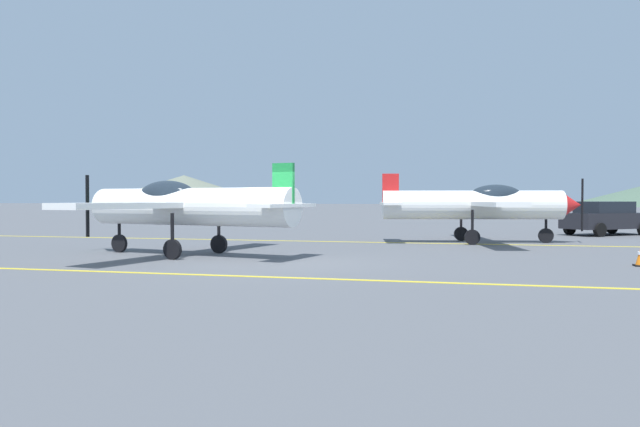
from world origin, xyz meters
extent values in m
plane|color=#54565B|center=(0.00, 0.00, 0.00)|extent=(400.00, 400.00, 0.00)
cube|color=yellow|center=(0.00, -3.15, 0.01)|extent=(80.00, 0.16, 0.01)
cube|color=yellow|center=(0.00, 8.21, 0.01)|extent=(80.00, 0.16, 0.01)
cylinder|color=white|center=(-3.32, 1.11, 1.50)|extent=(7.14, 2.55, 1.14)
cone|color=#1E8C3F|center=(-7.13, 1.90, 1.50)|extent=(0.91, 1.10, 0.97)
cube|color=black|center=(-7.54, 1.99, 1.50)|extent=(0.07, 0.13, 2.08)
ellipsoid|color=#1E2833|center=(-4.24, 1.30, 1.85)|extent=(2.22, 1.34, 0.93)
cube|color=white|center=(-3.73, 1.19, 1.56)|extent=(2.98, 9.17, 0.17)
cube|color=white|center=(-0.18, 0.46, 1.56)|extent=(1.26, 2.79, 0.10)
cube|color=#1E8C3F|center=(-0.18, 0.46, 2.13)|extent=(0.67, 0.26, 1.25)
cylinder|color=black|center=(-6.17, 1.70, 0.81)|extent=(0.10, 0.10, 1.04)
cylinder|color=black|center=(-6.17, 1.70, 0.29)|extent=(0.59, 0.24, 0.58)
cylinder|color=black|center=(-2.89, 2.19, 0.81)|extent=(0.10, 0.10, 1.04)
cylinder|color=black|center=(-2.89, 2.19, 0.29)|extent=(0.59, 0.24, 0.58)
cylinder|color=black|center=(-3.35, -0.05, 0.81)|extent=(0.10, 0.10, 1.04)
cylinder|color=black|center=(-3.35, -0.05, 0.29)|extent=(0.59, 0.24, 0.58)
cylinder|color=white|center=(4.97, 8.97, 1.50)|extent=(7.14, 2.53, 1.14)
cone|color=red|center=(8.79, 9.75, 1.50)|extent=(0.91, 1.10, 0.97)
cube|color=black|center=(9.19, 9.83, 1.50)|extent=(0.07, 0.13, 2.08)
ellipsoid|color=#1E2833|center=(5.89, 9.16, 1.85)|extent=(2.22, 1.33, 0.93)
cube|color=white|center=(5.38, 9.05, 1.56)|extent=(2.94, 9.17, 0.17)
cube|color=white|center=(1.82, 8.33, 1.56)|extent=(1.25, 2.79, 0.10)
cube|color=red|center=(1.82, 8.33, 2.13)|extent=(0.67, 0.25, 1.25)
cylinder|color=black|center=(7.82, 9.55, 0.81)|extent=(0.10, 0.10, 1.04)
cylinder|color=black|center=(7.82, 9.55, 0.29)|extent=(0.59, 0.24, 0.58)
cylinder|color=black|center=(5.00, 7.81, 0.81)|extent=(0.10, 0.10, 1.04)
cylinder|color=black|center=(5.00, 7.81, 0.29)|extent=(0.59, 0.24, 0.58)
cylinder|color=black|center=(4.54, 10.05, 0.81)|extent=(0.10, 0.10, 1.04)
cylinder|color=black|center=(4.54, 10.05, 0.29)|extent=(0.59, 0.24, 0.58)
cube|color=black|center=(11.26, 15.88, 0.70)|extent=(4.51, 4.05, 0.75)
cube|color=black|center=(11.14, 15.79, 1.35)|extent=(2.87, 2.72, 0.55)
cylinder|color=black|center=(11.84, 17.46, 0.32)|extent=(0.64, 0.56, 0.64)
cylinder|color=black|center=(10.68, 14.30, 0.32)|extent=(0.64, 0.56, 0.64)
cylinder|color=black|center=(9.59, 15.73, 0.32)|extent=(0.64, 0.56, 0.64)
cone|color=slate|center=(-70.83, 135.53, 4.09)|extent=(51.58, 51.58, 8.18)
camera|label=1|loc=(5.00, -15.99, 1.74)|focal=34.32mm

